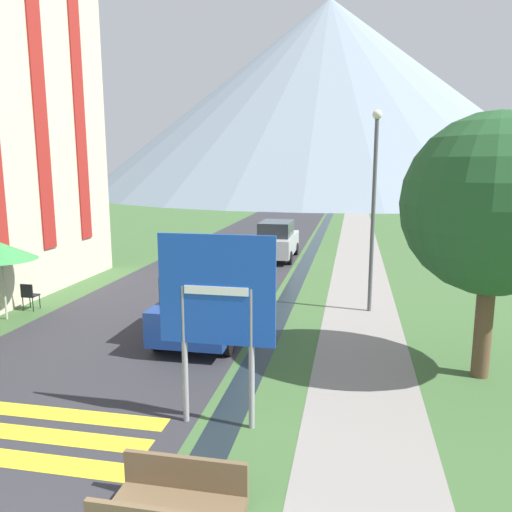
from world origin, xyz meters
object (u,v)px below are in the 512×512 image
at_px(road_sign, 217,304).
at_px(streetlamp, 374,197).
at_px(tree_by_path, 494,205).
at_px(cafe_chair_far_left, 29,294).
at_px(cafe_umbrella_middle_green, 1,251).
at_px(footbridge, 172,511).
at_px(parked_car_near, 206,303).
at_px(parked_car_far, 277,240).

relative_size(road_sign, streetlamp, 0.56).
bearing_deg(tree_by_path, streetlamp, 115.90).
xyz_separation_m(cafe_chair_far_left, cafe_umbrella_middle_green, (-0.11, -0.93, 1.50)).
distance_m(road_sign, cafe_chair_far_left, 9.50).
bearing_deg(tree_by_path, footbridge, -130.97).
height_order(cafe_chair_far_left, streetlamp, streetlamp).
xyz_separation_m(road_sign, tree_by_path, (4.93, 3.03, 1.48)).
xyz_separation_m(footbridge, parked_car_near, (-1.60, 6.80, 0.68)).
relative_size(road_sign, cafe_chair_far_left, 3.91).
bearing_deg(cafe_chair_far_left, parked_car_far, 52.71).
distance_m(footbridge, parked_car_near, 7.02).
bearing_deg(cafe_chair_far_left, tree_by_path, -16.77).
bearing_deg(parked_car_near, streetlamp, 37.28).
distance_m(cafe_umbrella_middle_green, streetlamp, 10.89).
distance_m(footbridge, cafe_chair_far_left, 11.12).
bearing_deg(footbridge, road_sign, 92.29).
xyz_separation_m(road_sign, footbridge, (0.10, -2.53, -1.93)).
bearing_deg(streetlamp, footbridge, -104.80).
distance_m(streetlamp, tree_by_path, 4.98).
relative_size(footbridge, cafe_chair_far_left, 2.00).
bearing_deg(streetlamp, road_sign, -110.13).
bearing_deg(streetlamp, parked_car_far, 117.34).
bearing_deg(footbridge, parked_car_near, 103.24).
distance_m(cafe_chair_far_left, cafe_umbrella_middle_green, 1.77).
bearing_deg(parked_car_far, footbridge, -85.36).
xyz_separation_m(road_sign, streetlamp, (2.75, 7.51, 1.34)).
relative_size(road_sign, tree_by_path, 0.61).
xyz_separation_m(parked_car_near, streetlamp, (4.25, 3.24, 2.58)).
xyz_separation_m(footbridge, cafe_chair_far_left, (-7.64, 8.08, 0.29)).
relative_size(road_sign, parked_car_near, 0.88).
height_order(cafe_umbrella_middle_green, streetlamp, streetlamp).
distance_m(parked_car_far, tree_by_path, 14.19).
relative_size(parked_car_far, tree_by_path, 0.74).
height_order(footbridge, streetlamp, streetlamp).
distance_m(parked_car_near, cafe_umbrella_middle_green, 6.25).
bearing_deg(cafe_umbrella_middle_green, parked_car_near, -3.25).
relative_size(cafe_chair_far_left, tree_by_path, 0.15).
relative_size(cafe_chair_far_left, streetlamp, 0.14).
height_order(road_sign, streetlamp, streetlamp).
height_order(footbridge, parked_car_far, parked_car_far).
relative_size(parked_car_near, tree_by_path, 0.69).
xyz_separation_m(parked_car_near, cafe_chair_far_left, (-6.04, 1.28, -0.40)).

